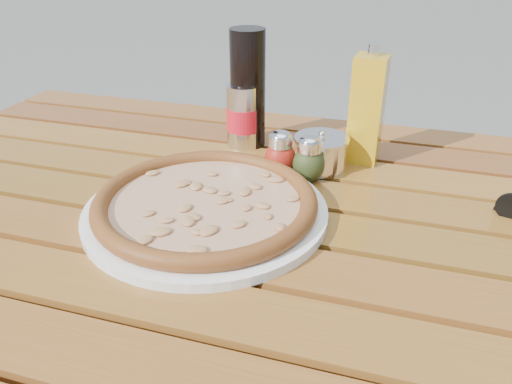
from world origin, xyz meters
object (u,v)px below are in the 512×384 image
(plate, at_px, (206,211))
(parmesan_tin, at_px, (321,152))
(table, at_px, (252,257))
(pizza, at_px, (206,202))
(olive_oil_cruet, at_px, (367,109))
(pepper_shaker, at_px, (280,154))
(dark_bottle, at_px, (248,89))
(oregano_shaker, at_px, (309,160))
(soda_can, at_px, (244,116))

(plate, height_order, parmesan_tin, parmesan_tin)
(table, bearing_deg, plate, -164.99)
(pizza, height_order, olive_oil_cruet, olive_oil_cruet)
(pepper_shaker, bearing_deg, olive_oil_cruet, 39.21)
(dark_bottle, height_order, olive_oil_cruet, dark_bottle)
(plate, bearing_deg, oregano_shaker, 52.22)
(pizza, distance_m, pepper_shaker, 0.18)
(plate, relative_size, parmesan_tin, 3.36)
(soda_can, height_order, parmesan_tin, soda_can)
(table, relative_size, pepper_shaker, 17.07)
(plate, distance_m, dark_bottle, 0.30)
(pizza, xyz_separation_m, oregano_shaker, (0.12, 0.16, 0.02))
(oregano_shaker, distance_m, parmesan_tin, 0.05)
(pizza, xyz_separation_m, olive_oil_cruet, (0.20, 0.27, 0.07))
(table, relative_size, parmesan_tin, 13.07)
(soda_can, distance_m, parmesan_tin, 0.18)
(plate, relative_size, dark_bottle, 1.64)
(plate, xyz_separation_m, oregano_shaker, (0.12, 0.16, 0.03))
(pizza, distance_m, olive_oil_cruet, 0.34)
(pepper_shaker, relative_size, olive_oil_cruet, 0.39)
(oregano_shaker, bearing_deg, pizza, -127.78)
(olive_oil_cruet, bearing_deg, table, -117.99)
(dark_bottle, xyz_separation_m, olive_oil_cruet, (0.22, -0.01, -0.01))
(table, distance_m, parmesan_tin, 0.23)
(soda_can, distance_m, olive_oil_cruet, 0.23)
(plate, relative_size, oregano_shaker, 4.39)
(olive_oil_cruet, bearing_deg, oregano_shaker, -124.93)
(pepper_shaker, distance_m, parmesan_tin, 0.08)
(table, bearing_deg, oregano_shaker, 68.26)
(table, bearing_deg, parmesan_tin, 70.89)
(table, relative_size, olive_oil_cruet, 6.67)
(oregano_shaker, bearing_deg, dark_bottle, 139.88)
(plate, height_order, dark_bottle, dark_bottle)
(olive_oil_cruet, bearing_deg, pizza, -126.63)
(pepper_shaker, bearing_deg, table, -91.88)
(dark_bottle, bearing_deg, parmesan_tin, -24.06)
(oregano_shaker, distance_m, soda_can, 0.19)
(table, relative_size, plate, 3.89)
(table, height_order, soda_can, soda_can)
(oregano_shaker, distance_m, olive_oil_cruet, 0.15)
(pizza, distance_m, oregano_shaker, 0.20)
(soda_can, xyz_separation_m, parmesan_tin, (0.16, -0.06, -0.03))
(pepper_shaker, height_order, oregano_shaker, same)
(oregano_shaker, xyz_separation_m, olive_oil_cruet, (0.08, 0.11, 0.06))
(table, bearing_deg, olive_oil_cruet, 62.01)
(pizza, height_order, dark_bottle, dark_bottle)
(plate, distance_m, oregano_shaker, 0.20)
(plate, xyz_separation_m, soda_can, (-0.03, 0.27, 0.05))
(dark_bottle, xyz_separation_m, soda_can, (-0.01, -0.01, -0.05))
(pepper_shaker, xyz_separation_m, oregano_shaker, (0.05, -0.01, 0.00))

